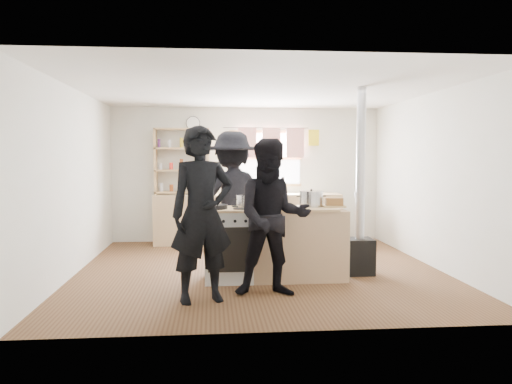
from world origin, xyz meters
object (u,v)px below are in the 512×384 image
skillet_greens (214,206)px  person_far (232,198)px  person_near_right (273,218)px  flue_heater (360,226)px  roast_tray (270,205)px  person_near_left (202,214)px  stockpot_counter (311,199)px  bread_board (334,203)px  cooking_island (275,243)px  stockpot_stove (244,201)px  thermos (283,186)px

skillet_greens → person_far: 1.06m
person_near_right → person_far: size_ratio=0.92×
flue_heater → person_far: flue_heater is taller
roast_tray → person_far: person_far is taller
roast_tray → person_near_left: bearing=-133.2°
stockpot_counter → person_far: size_ratio=0.16×
bread_board → person_near_left: person_near_left is taller
cooking_island → person_far: (-0.50, 0.95, 0.51)m
stockpot_stove → person_far: bearing=98.3°
stockpot_counter → person_near_right: person_near_right is taller
skillet_greens → flue_heater: (1.95, 0.26, -0.30)m
cooking_island → stockpot_counter: 0.75m
roast_tray → stockpot_stove: (-0.31, 0.14, 0.04)m
cooking_island → flue_heater: flue_heater is taller
cooking_island → skillet_greens: 0.92m
person_near_left → person_far: (0.41, 1.87, 0.02)m
cooking_island → stockpot_stove: size_ratio=9.07×
roast_tray → thermos: bearing=78.5°
cooking_island → skillet_greens: (-0.77, -0.07, 0.49)m
thermos → person_far: bearing=-118.8°
thermos → skillet_greens: thermos is taller
person_far → stockpot_counter: bearing=121.9°
cooking_island → person_near_right: (-0.12, -0.75, 0.43)m
flue_heater → thermos: bearing=104.8°
stockpot_counter → person_near_right: bearing=-126.1°
bread_board → person_far: 1.60m
stockpot_counter → skillet_greens: bearing=-173.1°
cooking_island → stockpot_stove: 0.67m
person_near_right → person_near_left: bearing=-167.0°
thermos → roast_tray: thermos is taller
cooking_island → person_far: person_far is taller
skillet_greens → bread_board: bread_board is taller
stockpot_counter → person_far: 1.32m
roast_tray → flue_heater: size_ratio=0.16×
thermos → stockpot_counter: size_ratio=0.93×
stockpot_stove → person_near_right: person_near_right is taller
skillet_greens → roast_tray: bearing=4.1°
bread_board → flue_heater: 0.56m
flue_heater → roast_tray: bearing=-170.3°
cooking_island → stockpot_stove: (-0.38, 0.12, 0.54)m
thermos → person_far: size_ratio=0.15×
thermos → bread_board: (0.27, -2.78, -0.07)m
cooking_island → person_far: size_ratio=1.01×
roast_tray → bread_board: bread_board is taller
flue_heater → person_near_left: 2.38m
stockpot_stove → thermos: bearing=71.6°
bread_board → person_far: bearing=143.0°
thermos → stockpot_stove: size_ratio=1.35×
bread_board → roast_tray: bearing=-179.3°
stockpot_stove → flue_heater: 1.60m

